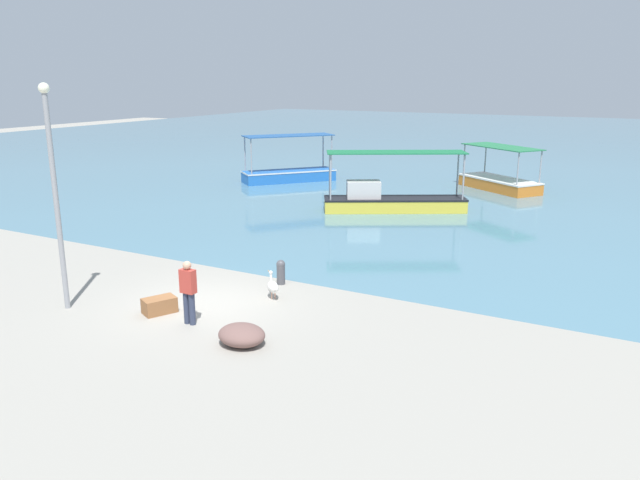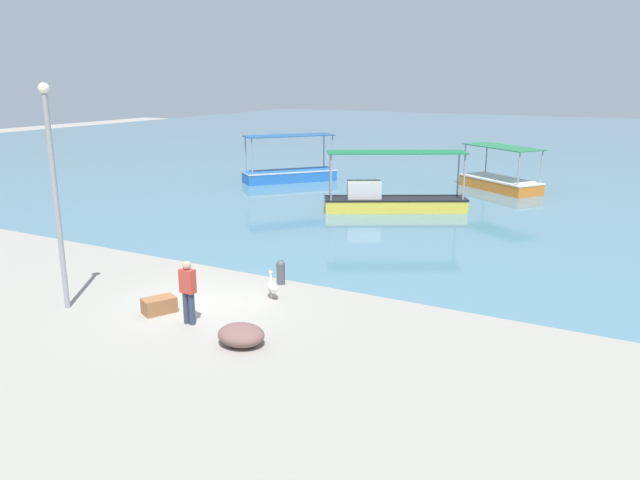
{
  "view_description": "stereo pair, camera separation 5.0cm",
  "coord_description": "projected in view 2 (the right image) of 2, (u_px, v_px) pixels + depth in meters",
  "views": [
    {
      "loc": [
        10.74,
        -12.83,
        6.2
      ],
      "look_at": [
        1.34,
        4.39,
        1.03
      ],
      "focal_mm": 35.0,
      "sensor_mm": 36.0,
      "label": 1
    },
    {
      "loc": [
        10.78,
        -12.81,
        6.2
      ],
      "look_at": [
        1.34,
        4.39,
        1.03
      ],
      "focal_mm": 35.0,
      "sensor_mm": 36.0,
      "label": 2
    }
  ],
  "objects": [
    {
      "name": "fishing_boat_far_left",
      "position": [
        290.0,
        173.0,
        37.77
      ],
      "size": [
        4.83,
        5.36,
        2.79
      ],
      "color": "blue",
      "rests_on": "harbor_water"
    },
    {
      "name": "ground",
      "position": [
        203.0,
        305.0,
        17.45
      ],
      "size": [
        120.0,
        120.0,
        0.0
      ],
      "primitive_type": "plane",
      "color": "#9B968B"
    },
    {
      "name": "fishing_boat_near_left",
      "position": [
        391.0,
        199.0,
        29.41
      ],
      "size": [
        6.52,
        4.57,
        2.81
      ],
      "color": "gold",
      "rests_on": "harbor_water"
    },
    {
      "name": "pelican",
      "position": [
        273.0,
        286.0,
        17.85
      ],
      "size": [
        0.69,
        0.6,
        0.8
      ],
      "color": "#E0997A",
      "rests_on": "ground"
    },
    {
      "name": "fishing_boat_far_right",
      "position": [
        500.0,
        181.0,
        34.93
      ],
      "size": [
        5.09,
        4.35,
        2.43
      ],
      "color": "orange",
      "rests_on": "harbor_water"
    },
    {
      "name": "cargo_crate",
      "position": [
        159.0,
        305.0,
        16.83
      ],
      "size": [
        0.84,
        1.0,
        0.42
      ],
      "primitive_type": "cube",
      "rotation": [
        0.0,
        0.0,
        1.12
      ],
      "color": "#905C36",
      "rests_on": "ground"
    },
    {
      "name": "lamp_post",
      "position": [
        55.0,
        187.0,
        16.38
      ],
      "size": [
        0.28,
        0.28,
        6.05
      ],
      "color": "gray",
      "rests_on": "ground"
    },
    {
      "name": "mooring_bollard",
      "position": [
        281.0,
        271.0,
        19.1
      ],
      "size": [
        0.27,
        0.27,
        0.77
      ],
      "color": "#47474C",
      "rests_on": "ground"
    },
    {
      "name": "net_pile",
      "position": [
        241.0,
        335.0,
        14.8
      ],
      "size": [
        1.17,
        0.99,
        0.5
      ],
      "primitive_type": "ellipsoid",
      "color": "brown",
      "rests_on": "ground"
    },
    {
      "name": "harbor_water",
      "position": [
        532.0,
        145.0,
        58.14
      ],
      "size": [
        110.0,
        90.0,
        0.0
      ],
      "primitive_type": "cube",
      "color": "teal",
      "rests_on": "ground"
    },
    {
      "name": "fisherman_standing",
      "position": [
        188.0,
        290.0,
        15.9
      ],
      "size": [
        0.4,
        0.22,
        1.69
      ],
      "color": "#2E364D",
      "rests_on": "ground"
    }
  ]
}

